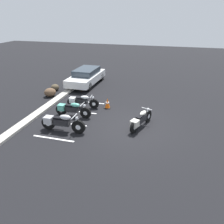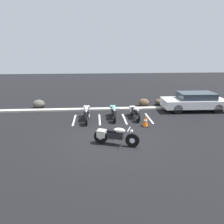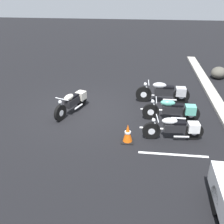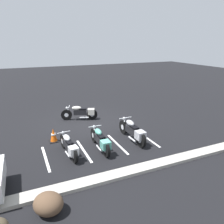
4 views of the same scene
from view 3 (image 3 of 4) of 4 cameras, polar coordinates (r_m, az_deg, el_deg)
ground at (r=10.67m, az=-6.32°, el=0.14°), size 60.00×60.00×0.00m
motorcycle_cream_featured at (r=10.53m, az=-8.50°, el=2.26°), size 2.01×0.94×0.83m
parked_bike_0 at (r=11.46m, az=11.56°, el=4.28°), size 0.64×2.30×0.90m
parked_bike_1 at (r=9.98m, az=13.36°, el=0.44°), size 0.59×2.12×0.83m
parked_bike_2 at (r=8.83m, az=13.81°, el=-3.41°), size 0.56×2.00×0.78m
landscape_rock_0 at (r=15.42m, az=22.19°, el=7.93°), size 1.16×1.10×0.63m
traffic_cone at (r=8.51m, az=3.43°, el=-4.73°), size 0.40×0.40×0.64m
stall_line_0 at (r=12.35m, az=11.27°, el=3.54°), size 0.10×2.10×0.00m
stall_line_1 at (r=10.94m, az=11.74°, el=0.41°), size 0.10×2.10×0.00m
stall_line_2 at (r=9.57m, az=12.34°, el=-3.64°), size 0.10×2.10×0.00m
stall_line_3 at (r=8.26m, az=13.15°, el=-9.00°), size 0.10×2.10×0.00m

